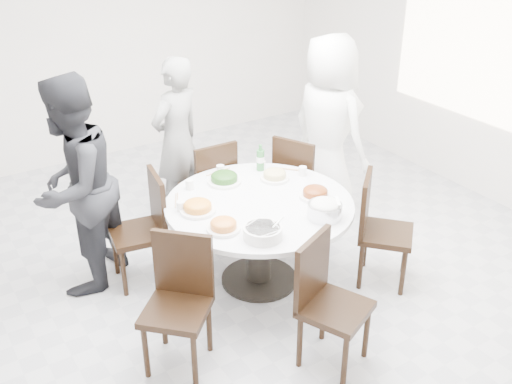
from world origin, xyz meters
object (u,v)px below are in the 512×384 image
chair_sw (176,308)px  diner_left (74,187)px  soup_bowl (263,232)px  dining_table (259,243)px  chair_se (386,231)px  chair_nw (137,231)px  diner_right (328,129)px  chair_n (208,186)px  diner_middle (177,140)px  chair_ne (302,180)px  beverage_bottle (260,158)px  chair_s (336,306)px  rice_bowl (325,211)px

chair_sw → diner_left: (-0.22, 1.29, 0.42)m
soup_bowl → dining_table: bearing=59.4°
dining_table → chair_se: bearing=-32.1°
soup_bowl → chair_nw: bearing=118.9°
diner_right → chair_sw: bearing=110.6°
chair_se → diner_right: size_ratio=0.52×
chair_n → diner_middle: 0.54m
chair_n → chair_sw: same height
chair_ne → diner_right: 0.55m
beverage_bottle → diner_middle: bearing=113.3°
soup_bowl → chair_ne: bearing=42.6°
chair_s → diner_middle: diner_middle is taller
diner_left → beverage_bottle: size_ratio=7.46×
chair_s → diner_right: 2.19m
soup_bowl → chair_n: bearing=77.4°
chair_nw → beverage_bottle: 1.23m
rice_bowl → chair_sw: bearing=-177.6°
chair_nw → chair_sw: 1.09m
chair_sw → chair_se: 1.88m
chair_ne → chair_s: size_ratio=1.00×
dining_table → chair_se: (0.88, -0.55, 0.10)m
diner_middle → soup_bowl: 1.85m
dining_table → diner_right: (1.20, 0.64, 0.53)m
chair_sw → chair_s: (0.91, -0.56, 0.00)m
chair_se → soup_bowl: size_ratio=3.36×
chair_sw → beverage_bottle: size_ratio=3.97×
chair_se → chair_s: bearing=166.8°
dining_table → beverage_bottle: (0.34, 0.50, 0.49)m
chair_ne → dining_table: bearing=98.8°
chair_s → rice_bowl: (0.37, 0.62, 0.33)m
beverage_bottle → chair_se: bearing=-62.7°
chair_nw → diner_left: diner_left is taller
chair_sw → soup_bowl: (0.73, 0.06, 0.32)m
beverage_bottle → chair_nw: bearing=177.3°
chair_nw → soup_bowl: chair_nw is taller
chair_sw → chair_s: same height
chair_n → beverage_bottle: (0.29, -0.46, 0.39)m
diner_right → diner_left: 2.42m
chair_n → chair_nw: same height
chair_nw → diner_right: diner_right is taller
chair_ne → rice_bowl: bearing=125.8°
diner_middle → chair_ne: bearing=118.2°
diner_right → rice_bowl: diner_right is taller
chair_se → diner_right: diner_right is taller
chair_sw → rice_bowl: size_ratio=3.62×
chair_n → beverage_bottle: size_ratio=3.97×
chair_nw → chair_s: (0.74, -1.64, 0.00)m
chair_s → beverage_bottle: (0.43, 1.58, 0.39)m
chair_ne → beverage_bottle: bearing=73.5°
diner_left → diner_middle: bearing=165.8°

